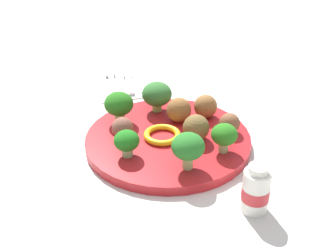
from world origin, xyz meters
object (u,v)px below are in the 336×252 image
at_px(meatball_near_rim, 230,123).
at_px(napkin, 120,83).
at_px(fork, 112,80).
at_px(yogurt_bottle, 256,190).
at_px(meatball_mid_right, 206,106).
at_px(knife, 128,78).
at_px(meatball_far_rim, 179,110).
at_px(broccoli_floret_back_right, 224,135).
at_px(plate, 168,140).
at_px(broccoli_floret_far_rim, 188,147).
at_px(broccoli_floret_center, 127,141).
at_px(meatball_back_left, 123,128).
at_px(broccoli_floret_back_left, 157,94).
at_px(meatball_front_right, 196,128).
at_px(broccoli_floret_mid_left, 119,104).
at_px(pepper_ring_far_rim, 162,134).

height_order(meatball_near_rim, napkin, meatball_near_rim).
xyz_separation_m(fork, yogurt_bottle, (-0.48, -0.07, 0.03)).
distance_m(meatball_mid_right, knife, 0.25).
bearing_deg(meatball_far_rim, broccoli_floret_back_right, -166.85).
bearing_deg(plate, meatball_far_rim, -42.19).
bearing_deg(meatball_near_rim, broccoli_floret_far_rim, 122.28).
distance_m(plate, broccoli_floret_far_rim, 0.11).
distance_m(napkin, yogurt_bottle, 0.47).
bearing_deg(yogurt_bottle, plate, 13.38).
relative_size(broccoli_floret_center, napkin, 0.26).
height_order(broccoli_floret_back_right, broccoli_floret_far_rim, broccoli_floret_far_rim).
bearing_deg(broccoli_floret_far_rim, meatball_far_rim, -17.88).
xyz_separation_m(broccoli_floret_back_right, broccoli_floret_far_rim, (-0.02, 0.07, 0.01)).
distance_m(plate, meatball_back_left, 0.08).
bearing_deg(fork, broccoli_floret_back_right, -166.28).
height_order(broccoli_floret_back_left, meatball_mid_right, broccoli_floret_back_left).
bearing_deg(meatball_front_right, broccoli_floret_mid_left, 43.96).
distance_m(meatball_back_left, meatball_mid_right, 0.16).
distance_m(meatball_near_rim, meatball_back_left, 0.18).
xyz_separation_m(broccoli_floret_back_left, meatball_back_left, (-0.07, 0.09, -0.02)).
bearing_deg(broccoli_floret_far_rim, plate, -3.99).
bearing_deg(napkin, yogurt_bottle, -173.65).
bearing_deg(pepper_ring_far_rim, broccoli_floret_center, 113.95).
xyz_separation_m(broccoli_floret_far_rim, meatball_back_left, (0.12, 0.07, -0.02)).
xyz_separation_m(broccoli_floret_mid_left, meatball_near_rim, (-0.11, -0.16, -0.02)).
relative_size(broccoli_floret_far_rim, meatball_far_rim, 1.32).
relative_size(meatball_back_left, fork, 0.30).
distance_m(broccoli_floret_back_left, pepper_ring_far_rim, 0.10).
height_order(broccoli_floret_back_right, pepper_ring_far_rim, broccoli_floret_back_right).
relative_size(pepper_ring_far_rim, yogurt_bottle, 0.87).
bearing_deg(broccoli_floret_center, broccoli_floret_mid_left, -10.35).
bearing_deg(yogurt_bottle, broccoli_floret_center, 37.11).
xyz_separation_m(plate, broccoli_floret_far_rim, (-0.10, 0.01, 0.05)).
xyz_separation_m(pepper_ring_far_rim, napkin, (0.27, -0.01, -0.02)).
distance_m(broccoli_floret_mid_left, meatball_far_rim, 0.11).
relative_size(meatball_front_right, knife, 0.31).
relative_size(plate, yogurt_bottle, 3.85).
relative_size(broccoli_floret_back_left, napkin, 0.33).
bearing_deg(broccoli_floret_back_right, broccoli_floret_center, 72.41).
bearing_deg(knife, meatball_near_rim, -163.79).
bearing_deg(meatball_front_right, meatball_mid_right, -37.30).
xyz_separation_m(broccoli_floret_center, meatball_far_rim, (0.07, -0.12, -0.00)).
distance_m(broccoli_floret_back_right, fork, 0.37).
bearing_deg(meatball_mid_right, yogurt_bottle, 170.12).
relative_size(broccoli_floret_back_left, meatball_back_left, 1.53).
height_order(broccoli_floret_back_right, broccoli_floret_center, broccoli_floret_back_right).
height_order(broccoli_floret_far_rim, napkin, broccoli_floret_far_rim).
xyz_separation_m(pepper_ring_far_rim, fork, (0.28, 0.01, -0.01)).
distance_m(broccoli_floret_far_rim, broccoli_floret_back_left, 0.19).
xyz_separation_m(meatball_near_rim, fork, (0.30, 0.12, -0.03)).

